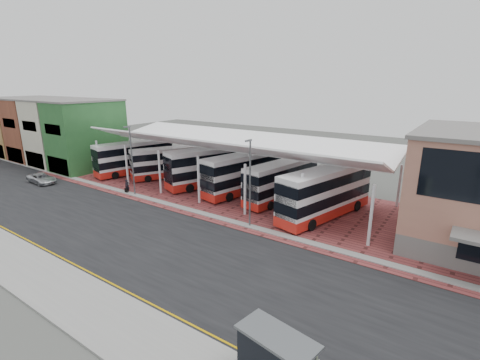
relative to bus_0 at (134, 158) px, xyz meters
The scene contains 23 objects.
ground 25.70m from the bus_0, 30.41° to the right, with size 140.00×140.00×0.00m, color #41433E.
road 26.21m from the bus_0, 32.30° to the right, with size 120.00×14.00×0.02m, color black.
forecourt 24.18m from the bus_0, ahead, with size 72.00×16.00×0.06m, color brown.
sidewalk 31.21m from the bus_0, 44.85° to the right, with size 120.00×4.00×0.14m, color gray.
north_kerb 23.19m from the bus_0, 17.01° to the right, with size 120.00×0.80×0.14m, color gray.
yellow_line_near 29.84m from the bus_0, 42.12° to the right, with size 120.00×0.12×0.01m, color #C49100.
yellow_line_far 29.64m from the bus_0, 41.68° to the right, with size 120.00×0.12×0.01m, color #C49100.
canopy 16.47m from the bus_0, ahead, with size 37.00×11.63×7.07m.
shop_green 8.64m from the bus_0, 165.97° to the right, with size 6.40×10.20×10.22m.
shop_cream 14.83m from the bus_0, behind, with size 6.40×10.20×10.22m.
shop_brick 21.21m from the bus_0, behind, with size 6.40×10.20×10.22m.
shop_ochre 27.64m from the bus_0, behind, with size 6.40×10.20×10.22m.
lamp_west 10.67m from the bus_0, 39.62° to the right, with size 0.16×0.90×8.07m.
lamp_east 25.06m from the bus_0, 15.51° to the right, with size 0.16×0.90×8.07m.
bus_0 is the anchor object (origin of this frame).
bus_1 5.83m from the bus_0, 11.40° to the left, with size 6.79×9.92×4.13m.
bus_2 12.94m from the bus_0, ahead, with size 6.63×11.79×4.78m.
bus_3 18.07m from the bus_0, ahead, with size 4.92×11.62×4.67m.
bus_4 22.97m from the bus_0, ahead, with size 4.09×10.72×4.31m.
bus_5 28.75m from the bus_0, ahead, with size 5.47×11.96×4.81m.
silver_car 11.98m from the bus_0, 120.13° to the right, with size 2.14×4.63×1.29m, color #B6B8BE.
pedestrian 9.54m from the bus_0, 44.58° to the right, with size 0.59×0.38×1.61m, color black.
suitcase 9.69m from the bus_0, 45.55° to the right, with size 0.34×0.25×0.59m, color black.
Camera 1 is at (18.02, -18.42, 12.85)m, focal length 26.00 mm.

